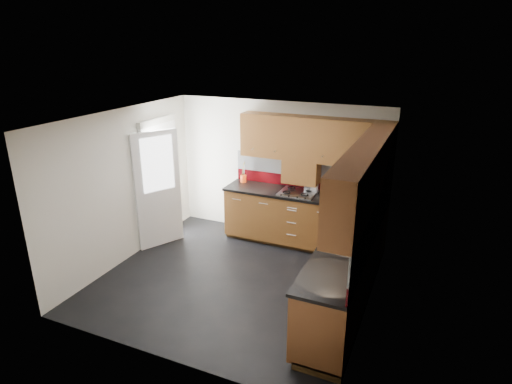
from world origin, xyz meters
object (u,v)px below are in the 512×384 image
at_px(toaster, 311,187).
at_px(food_processor, 363,213).
at_px(utensil_pot, 243,177).
at_px(gas_hob, 298,193).

height_order(toaster, food_processor, food_processor).
distance_m(utensil_pot, toaster, 1.26).
bearing_deg(utensil_pot, toaster, -0.29).
height_order(utensil_pot, toaster, utensil_pot).
xyz_separation_m(gas_hob, utensil_pot, (-1.08, 0.18, 0.07)).
bearing_deg(gas_hob, utensil_pot, 170.59).
xyz_separation_m(gas_hob, food_processor, (1.20, -0.74, 0.11)).
height_order(gas_hob, utensil_pot, utensil_pot).
relative_size(utensil_pot, toaster, 1.49).
bearing_deg(food_processor, toaster, 138.06).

